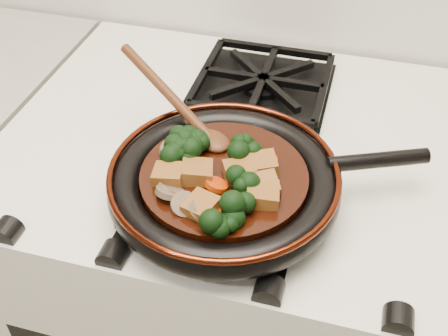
# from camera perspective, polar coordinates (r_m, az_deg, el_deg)

# --- Properties ---
(stove) EXTENTS (0.76, 0.60, 0.90)m
(stove) POSITION_cam_1_polar(r_m,az_deg,el_deg) (1.22, 1.50, -13.56)
(stove) COLOR silver
(stove) RESTS_ON ground
(burner_grate_front) EXTENTS (0.23, 0.23, 0.03)m
(burner_grate_front) POSITION_cam_1_polar(r_m,az_deg,el_deg) (0.78, -0.46, -2.37)
(burner_grate_front) COLOR black
(burner_grate_front) RESTS_ON stove
(burner_grate_back) EXTENTS (0.23, 0.23, 0.03)m
(burner_grate_back) POSITION_cam_1_polar(r_m,az_deg,el_deg) (0.99, 3.99, 8.58)
(burner_grate_back) COLOR black
(burner_grate_back) RESTS_ON stove
(skillet) EXTENTS (0.42, 0.31, 0.05)m
(skillet) POSITION_cam_1_polar(r_m,az_deg,el_deg) (0.75, 0.18, -1.46)
(skillet) COLOR black
(skillet) RESTS_ON burner_grate_front
(braising_sauce) EXTENTS (0.22, 0.22, 0.02)m
(braising_sauce) POSITION_cam_1_polar(r_m,az_deg,el_deg) (0.75, 0.00, -1.20)
(braising_sauce) COLOR black
(braising_sauce) RESTS_ON skillet
(tofu_cube_0) EXTENTS (0.05, 0.05, 0.03)m
(tofu_cube_0) POSITION_cam_1_polar(r_m,az_deg,el_deg) (0.68, -2.29, -3.99)
(tofu_cube_0) COLOR brown
(tofu_cube_0) RESTS_ON braising_sauce
(tofu_cube_1) EXTENTS (0.05, 0.05, 0.03)m
(tofu_cube_1) POSITION_cam_1_polar(r_m,az_deg,el_deg) (0.71, 3.98, -1.86)
(tofu_cube_1) COLOR brown
(tofu_cube_1) RESTS_ON braising_sauce
(tofu_cube_2) EXTENTS (0.05, 0.05, 0.03)m
(tofu_cube_2) POSITION_cam_1_polar(r_m,az_deg,el_deg) (0.73, -2.77, -0.45)
(tofu_cube_2) COLOR brown
(tofu_cube_2) RESTS_ON braising_sauce
(tofu_cube_3) EXTENTS (0.05, 0.05, 0.02)m
(tofu_cube_3) POSITION_cam_1_polar(r_m,az_deg,el_deg) (0.73, 1.56, -0.38)
(tofu_cube_3) COLOR brown
(tofu_cube_3) RESTS_ON braising_sauce
(tofu_cube_4) EXTENTS (0.05, 0.05, 0.03)m
(tofu_cube_4) POSITION_cam_1_polar(r_m,az_deg,el_deg) (0.70, 3.91, -2.75)
(tofu_cube_4) COLOR brown
(tofu_cube_4) RESTS_ON braising_sauce
(tofu_cube_5) EXTENTS (0.05, 0.05, 0.03)m
(tofu_cube_5) POSITION_cam_1_polar(r_m,az_deg,el_deg) (0.74, 3.71, 0.24)
(tofu_cube_5) COLOR brown
(tofu_cube_5) RESTS_ON braising_sauce
(tofu_cube_6) EXTENTS (0.04, 0.04, 0.02)m
(tofu_cube_6) POSITION_cam_1_polar(r_m,az_deg,el_deg) (0.76, -4.18, 1.56)
(tofu_cube_6) COLOR brown
(tofu_cube_6) RESTS_ON braising_sauce
(tofu_cube_7) EXTENTS (0.04, 0.04, 0.02)m
(tofu_cube_7) POSITION_cam_1_polar(r_m,az_deg,el_deg) (0.73, -5.62, -0.76)
(tofu_cube_7) COLOR brown
(tofu_cube_7) RESTS_ON braising_sauce
(broccoli_floret_0) EXTENTS (0.09, 0.09, 0.06)m
(broccoli_floret_0) POSITION_cam_1_polar(r_m,az_deg,el_deg) (0.67, 0.10, -5.52)
(broccoli_floret_0) COLOR black
(broccoli_floret_0) RESTS_ON braising_sauce
(broccoli_floret_1) EXTENTS (0.09, 0.09, 0.06)m
(broccoli_floret_1) POSITION_cam_1_polar(r_m,az_deg,el_deg) (0.76, -3.61, 1.77)
(broccoli_floret_1) COLOR black
(broccoli_floret_1) RESTS_ON braising_sauce
(broccoli_floret_2) EXTENTS (0.07, 0.07, 0.06)m
(broccoli_floret_2) POSITION_cam_1_polar(r_m,az_deg,el_deg) (0.75, -5.42, 1.40)
(broccoli_floret_2) COLOR black
(broccoli_floret_2) RESTS_ON braising_sauce
(broccoli_floret_3) EXTENTS (0.07, 0.07, 0.06)m
(broccoli_floret_3) POSITION_cam_1_polar(r_m,az_deg,el_deg) (0.71, 1.73, -1.54)
(broccoli_floret_3) COLOR black
(broccoli_floret_3) RESTS_ON braising_sauce
(broccoli_floret_4) EXTENTS (0.07, 0.07, 0.06)m
(broccoli_floret_4) POSITION_cam_1_polar(r_m,az_deg,el_deg) (0.76, -4.24, 1.50)
(broccoli_floret_4) COLOR black
(broccoli_floret_4) RESTS_ON braising_sauce
(broccoli_floret_5) EXTENTS (0.07, 0.07, 0.06)m
(broccoli_floret_5) POSITION_cam_1_polar(r_m,az_deg,el_deg) (0.77, -3.76, 2.23)
(broccoli_floret_5) COLOR black
(broccoli_floret_5) RESTS_ON braising_sauce
(broccoli_floret_6) EXTENTS (0.08, 0.08, 0.07)m
(broccoli_floret_6) POSITION_cam_1_polar(r_m,az_deg,el_deg) (0.76, 2.09, 1.95)
(broccoli_floret_6) COLOR black
(broccoli_floret_6) RESTS_ON braising_sauce
(broccoli_floret_7) EXTENTS (0.08, 0.09, 0.06)m
(broccoli_floret_7) POSITION_cam_1_polar(r_m,az_deg,el_deg) (0.78, -3.11, 2.56)
(broccoli_floret_7) COLOR black
(broccoli_floret_7) RESTS_ON braising_sauce
(broccoli_floret_8) EXTENTS (0.07, 0.07, 0.07)m
(broccoli_floret_8) POSITION_cam_1_polar(r_m,az_deg,el_deg) (0.68, 1.12, -4.24)
(broccoli_floret_8) COLOR black
(broccoli_floret_8) RESTS_ON braising_sauce
(carrot_coin_0) EXTENTS (0.03, 0.03, 0.02)m
(carrot_coin_0) POSITION_cam_1_polar(r_m,az_deg,el_deg) (0.72, -0.79, -1.71)
(carrot_coin_0) COLOR #BB3105
(carrot_coin_0) RESTS_ON braising_sauce
(carrot_coin_1) EXTENTS (0.03, 0.03, 0.01)m
(carrot_coin_1) POSITION_cam_1_polar(r_m,az_deg,el_deg) (0.75, 4.43, 0.73)
(carrot_coin_1) COLOR #BB3105
(carrot_coin_1) RESTS_ON braising_sauce
(carrot_coin_2) EXTENTS (0.03, 0.03, 0.01)m
(carrot_coin_2) POSITION_cam_1_polar(r_m,az_deg,el_deg) (0.68, -0.43, -4.40)
(carrot_coin_2) COLOR #BB3105
(carrot_coin_2) RESTS_ON braising_sauce
(carrot_coin_3) EXTENTS (0.03, 0.03, 0.02)m
(carrot_coin_3) POSITION_cam_1_polar(r_m,az_deg,el_deg) (0.77, -3.16, 2.12)
(carrot_coin_3) COLOR #BB3105
(carrot_coin_3) RESTS_ON braising_sauce
(mushroom_slice_0) EXTENTS (0.05, 0.05, 0.03)m
(mushroom_slice_0) POSITION_cam_1_polar(r_m,az_deg,el_deg) (0.69, -4.09, -3.71)
(mushroom_slice_0) COLOR brown
(mushroom_slice_0) RESTS_ON braising_sauce
(mushroom_slice_1) EXTENTS (0.04, 0.04, 0.03)m
(mushroom_slice_1) POSITION_cam_1_polar(r_m,az_deg,el_deg) (0.68, -2.63, -4.35)
(mushroom_slice_1) COLOR brown
(mushroom_slice_1) RESTS_ON braising_sauce
(mushroom_slice_2) EXTENTS (0.05, 0.05, 0.02)m
(mushroom_slice_2) POSITION_cam_1_polar(r_m,az_deg,el_deg) (0.71, -5.52, -2.47)
(mushroom_slice_2) COLOR brown
(mushroom_slice_2) RESTS_ON braising_sauce
(mushroom_slice_3) EXTENTS (0.04, 0.04, 0.02)m
(mushroom_slice_3) POSITION_cam_1_polar(r_m,az_deg,el_deg) (0.77, -5.23, 1.67)
(mushroom_slice_3) COLOR brown
(mushroom_slice_3) RESTS_ON braising_sauce
(mushroom_slice_4) EXTENTS (0.04, 0.04, 0.03)m
(mushroom_slice_4) POSITION_cam_1_polar(r_m,az_deg,el_deg) (0.71, -5.60, -2.36)
(mushroom_slice_4) COLOR brown
(mushroom_slice_4) RESTS_ON braising_sauce
(wooden_spoon) EXTENTS (0.13, 0.09, 0.21)m
(wooden_spoon) POSITION_cam_1_polar(r_m,az_deg,el_deg) (0.80, -3.71, 5.45)
(wooden_spoon) COLOR #49240F
(wooden_spoon) RESTS_ON braising_sauce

